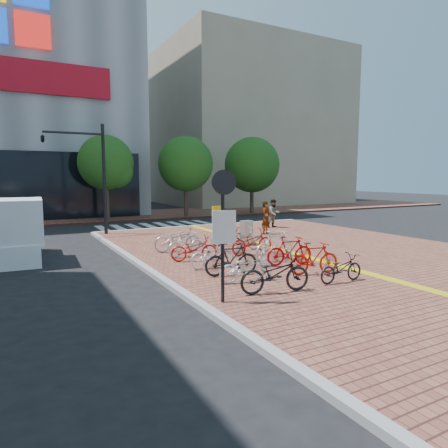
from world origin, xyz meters
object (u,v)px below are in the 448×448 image
pedestrian_a (266,218)px  bike_11 (252,242)px  bike_0 (275,273)px  bike_3 (213,254)px  box_truck (15,231)px  bike_10 (275,246)px  bike_12 (241,239)px  bike_5 (186,244)px  bike_1 (246,267)px  bike_8 (314,258)px  bike_9 (290,251)px  traffic_light_pole (77,158)px  pedestrian_b (274,213)px  notice_sign (223,220)px  yellow_sign (217,221)px  bike_6 (178,239)px  bike_13 (228,236)px  utility_box (247,233)px  bike_4 (194,249)px  bike_2 (231,259)px  bike_7 (341,268)px

pedestrian_a → bike_11: bearing=-160.5°
bike_0 → bike_3: 3.44m
box_truck → bike_10: bearing=-33.1°
bike_12 → bike_5: bearing=98.8°
bike_1 → bike_12: size_ratio=0.93×
bike_8 → bike_12: bearing=8.7°
bike_9 → traffic_light_pole: size_ratio=0.30×
bike_1 → pedestrian_b: size_ratio=1.00×
notice_sign → yellow_sign: bearing=63.9°
bike_11 → bike_12: 0.96m
bike_12 → box_truck: (-8.37, 3.10, 0.50)m
bike_1 → bike_6: (-0.00, 5.43, 0.06)m
bike_8 → traffic_light_pole: (-5.25, 12.33, 3.51)m
bike_13 → utility_box: bearing=-98.2°
bike_8 → pedestrian_a: (3.69, 8.12, 0.37)m
bike_1 → bike_4: bearing=9.7°
bike_12 → bike_2: bearing=151.1°
bike_4 → pedestrian_b: 10.54m
bike_4 → bike_13: size_ratio=1.08×
bike_3 → pedestrian_a: bearing=-52.2°
bike_9 → bike_11: size_ratio=0.89×
bike_4 → bike_7: 5.44m
pedestrian_b → box_truck: 14.24m
bike_11 → bike_9: bearing=177.3°
bike_13 → pedestrian_a: 4.22m
bike_2 → bike_3: bearing=9.0°
bike_13 → utility_box: utility_box is taller
bike_6 → bike_13: 2.53m
bike_7 → bike_9: (0.04, 2.52, 0.10)m
bike_3 → bike_0: bearing=176.8°
bike_13 → box_truck: (-8.44, 1.84, 0.57)m
bike_5 → bike_6: bearing=-14.3°
bike_12 → bike_0: bearing=163.7°
bike_6 → notice_sign: 7.15m
bike_11 → pedestrian_b: (5.70, 6.55, 0.34)m
bike_5 → yellow_sign: (1.41, 0.10, 0.83)m
bike_12 → yellow_sign: (-1.13, -0.04, 0.85)m
bike_5 → bike_13: 2.96m
bike_8 → bike_12: 4.65m
bike_11 → pedestrian_a: pedestrian_a is taller
bike_2 → bike_4: 2.55m
bike_4 → bike_12: bike_12 is taller
bike_8 → traffic_light_pole: size_ratio=0.30×
bike_3 → bike_12: size_ratio=0.94×
bike_3 → bike_4: (-0.12, 1.28, 0.00)m
bike_6 → bike_12: bearing=-100.9°
bike_8 → bike_0: bearing=124.3°
pedestrian_b → yellow_sign: size_ratio=0.89×
bike_9 → box_truck: bearing=63.2°
bike_12 → bike_11: bearing=-177.2°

